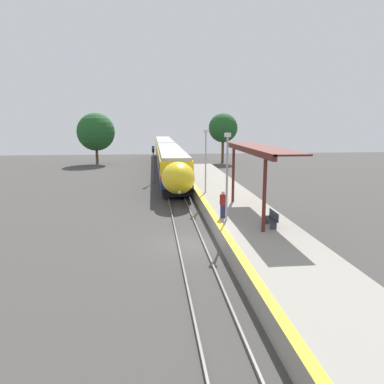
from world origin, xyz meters
name	(u,v)px	position (x,y,z in m)	size (l,w,h in m)	color
ground_plane	(191,245)	(0.00, 0.00, 0.00)	(120.00, 120.00, 0.00)	#423F3D
rail_left	(178,244)	(-0.72, 0.00, 0.07)	(0.08, 90.00, 0.15)	slate
rail_right	(203,243)	(0.72, 0.00, 0.07)	(0.08, 90.00, 0.15)	slate
train	(167,155)	(0.00, 33.43, 2.19)	(2.90, 49.77, 3.80)	black
platform_right	(257,234)	(3.85, 0.00, 0.49)	(4.59, 64.00, 0.99)	gray
platform_bench	(272,218)	(4.60, -0.16, 1.45)	(0.44, 1.56, 0.89)	#2D333D
person_waiting	(223,204)	(2.20, 2.11, 1.86)	(0.36, 0.22, 1.69)	navy
railway_signal	(153,161)	(-1.99, 21.51, 2.57)	(0.28, 0.28, 4.19)	#59595E
lamppost_near	(227,171)	(2.32, 1.54, 3.98)	(0.36, 0.20, 5.23)	#9E9EA3
lamppost_mid	(206,157)	(2.32, 10.58, 3.98)	(0.36, 0.20, 5.23)	#9E9EA3
station_canopy	(256,152)	(4.40, 2.83, 5.00)	(2.02, 10.81, 4.32)	#511E19
background_tree_left	(96,132)	(-11.04, 41.75, 5.20)	(6.01, 6.01, 8.21)	brown
background_tree_right	(223,128)	(9.64, 41.88, 5.79)	(4.79, 4.79, 8.21)	brown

